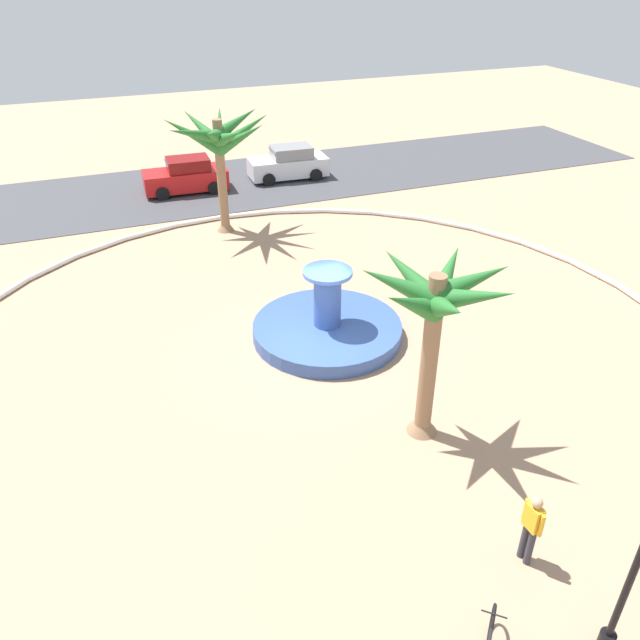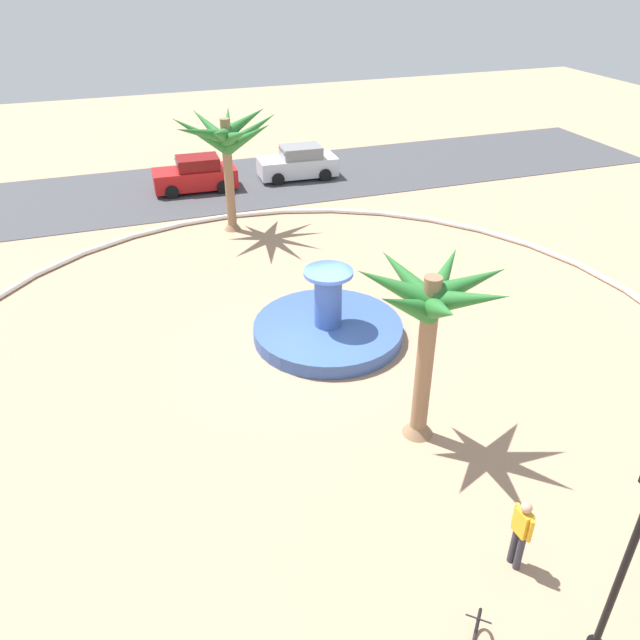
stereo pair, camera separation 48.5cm
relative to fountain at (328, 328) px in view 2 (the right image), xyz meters
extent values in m
plane|color=tan|center=(-0.65, -0.79, -0.32)|extent=(80.00, 80.00, 0.00)
torus|color=silver|center=(-0.65, -0.79, -0.22)|extent=(23.17, 23.17, 0.20)
cube|color=#424247|center=(-0.65, 15.19, -0.31)|extent=(48.00, 8.00, 0.03)
cylinder|color=#38569E|center=(0.00, 0.00, -0.10)|extent=(4.61, 4.61, 0.45)
cylinder|color=teal|center=(0.00, 0.00, -0.13)|extent=(4.06, 4.06, 0.34)
cylinder|color=#38569E|center=(0.00, 0.00, 0.99)|extent=(0.83, 0.83, 1.71)
cylinder|color=#3D5FAD|center=(0.00, 0.00, 1.90)|extent=(1.48, 1.48, 0.12)
cylinder|color=#8E6B4C|center=(-0.92, 9.39, 2.00)|extent=(0.38, 0.38, 4.65)
cone|color=#8E6B4C|center=(-0.92, 9.39, -0.07)|extent=(0.72, 0.72, 0.50)
cone|color=#28702D|center=(0.13, 9.44, 3.77)|extent=(2.39, 0.69, 1.61)
cone|color=#28702D|center=(0.05, 10.01, 4.03)|extent=(2.36, 1.79, 1.14)
cone|color=#28702D|center=(-0.63, 10.41, 3.80)|extent=(1.20, 2.44, 1.56)
cone|color=#28702D|center=(-1.38, 10.38, 3.86)|extent=(1.52, 2.42, 1.46)
cone|color=#28702D|center=(-1.90, 9.77, 3.76)|extent=(2.40, 1.38, 1.63)
cone|color=#28702D|center=(-1.94, 8.87, 3.98)|extent=(2.43, 1.61, 1.23)
cone|color=#28702D|center=(-1.36, 8.33, 4.01)|extent=(1.44, 2.47, 1.18)
cone|color=#28702D|center=(-0.73, 8.29, 3.90)|extent=(0.98, 2.48, 1.37)
cone|color=#28702D|center=(-0.20, 8.65, 3.73)|extent=(2.04, 2.07, 1.68)
cylinder|color=#8E6B4C|center=(0.58, -4.96, 1.86)|extent=(0.41, 0.41, 4.37)
cone|color=#8E6B4C|center=(0.58, -4.96, -0.07)|extent=(0.77, 0.77, 0.50)
cone|color=#28702D|center=(1.43, -5.04, 3.81)|extent=(1.90, 0.74, 1.01)
cone|color=#28702D|center=(1.18, -4.39, 3.73)|extent=(1.73, 1.68, 1.16)
cone|color=#28702D|center=(0.33, -4.17, 3.73)|extent=(1.09, 1.94, 1.16)
cone|color=#28702D|center=(-0.14, -4.54, 3.75)|extent=(1.88, 1.43, 1.12)
cone|color=#28702D|center=(-0.15, -5.20, 3.61)|extent=(1.90, 1.10, 1.36)
cone|color=#28702D|center=(0.38, -5.74, 3.68)|extent=(1.00, 1.92, 1.25)
cone|color=#28702D|center=(1.11, -5.60, 3.74)|extent=(1.62, 1.78, 1.13)
cylinder|color=black|center=(0.82, -11.07, 1.67)|extent=(0.12, 0.12, 3.99)
torus|color=black|center=(-1.00, -10.22, 0.04)|extent=(0.53, 0.58, 0.72)
cylinder|color=black|center=(-1.03, -10.26, 0.40)|extent=(0.35, 0.32, 0.03)
cylinder|color=#33333D|center=(0.59, -9.17, 0.13)|extent=(0.14, 0.14, 0.91)
cylinder|color=#33333D|center=(0.58, -8.99, 0.13)|extent=(0.14, 0.14, 0.91)
cube|color=yellow|center=(0.59, -9.08, 0.87)|extent=(0.22, 0.35, 0.56)
sphere|color=tan|center=(0.59, -9.08, 1.27)|extent=(0.22, 0.22, 0.22)
cylinder|color=yellow|center=(0.60, -9.30, 0.87)|extent=(0.09, 0.09, 0.53)
cylinder|color=yellow|center=(0.57, -8.86, 0.87)|extent=(0.09, 0.09, 0.53)
cube|color=red|center=(-1.55, 14.84, 0.31)|extent=(4.06, 1.86, 0.90)
cube|color=maroon|center=(-1.35, 14.83, 1.04)|extent=(2.06, 1.52, 0.60)
cube|color=#333D47|center=(-2.25, 14.87, 0.96)|extent=(0.35, 1.37, 0.51)
cylinder|color=black|center=(-2.83, 14.04, 0.00)|extent=(0.65, 0.24, 0.64)
cylinder|color=black|center=(-2.76, 15.74, 0.00)|extent=(0.65, 0.24, 0.64)
cylinder|color=black|center=(-0.35, 13.94, 0.00)|extent=(0.65, 0.24, 0.64)
cylinder|color=black|center=(-0.28, 15.64, 0.00)|extent=(0.65, 0.24, 0.64)
cube|color=silver|center=(3.78, 14.98, 0.31)|extent=(4.09, 1.91, 0.90)
cube|color=gray|center=(3.98, 14.97, 1.04)|extent=(2.08, 1.55, 0.60)
cube|color=#333D47|center=(3.08, 15.01, 0.96)|extent=(0.37, 1.37, 0.51)
cylinder|color=black|center=(2.49, 14.19, 0.00)|extent=(0.65, 0.25, 0.64)
cylinder|color=black|center=(2.58, 15.89, 0.00)|extent=(0.65, 0.25, 0.64)
cylinder|color=black|center=(4.97, 14.06, 0.00)|extent=(0.65, 0.25, 0.64)
cylinder|color=black|center=(5.06, 15.76, 0.00)|extent=(0.65, 0.25, 0.64)
camera|label=1|loc=(-6.16, -15.28, 10.19)|focal=35.16mm
camera|label=2|loc=(-5.70, -15.45, 10.19)|focal=35.16mm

